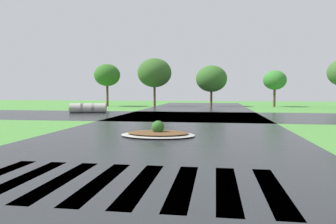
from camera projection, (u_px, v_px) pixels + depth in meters
name	position (u px, v px, depth m)	size (l,w,h in m)	color
asphalt_roadway	(165.00, 139.00, 12.91)	(11.30, 80.00, 0.01)	#232628
asphalt_cross_road	(190.00, 116.00, 24.85)	(90.00, 10.17, 0.01)	#232628
crosswalk_stripes	(121.00, 182.00, 6.83)	(6.75, 3.25, 0.01)	white
median_island	(158.00, 133.00, 13.83)	(3.25, 2.26, 0.68)	#9E9B93
drainage_pipe_stack	(88.00, 108.00, 28.37)	(3.31, 1.49, 0.87)	#9E9B93
background_treeline	(241.00, 75.00, 38.73)	(39.46, 5.30, 6.06)	#4C3823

